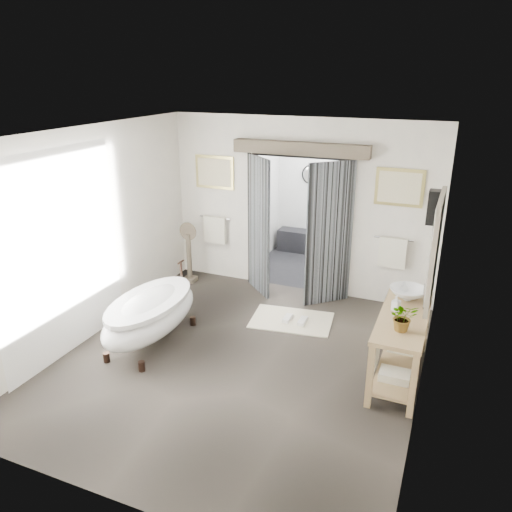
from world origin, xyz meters
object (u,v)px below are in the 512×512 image
basin (408,294)px  vanity (399,340)px  rug (292,320)px  clawfoot_tub (151,314)px

basin → vanity: bearing=-77.1°
rug → basin: size_ratio=2.61×
rug → vanity: bearing=-28.4°
rug → basin: basin is taller
vanity → rug: 1.95m
vanity → clawfoot_tub: bearing=-172.1°
clawfoot_tub → rug: size_ratio=1.55×
clawfoot_tub → rug: bearing=40.3°
vanity → rug: vanity is taller
vanity → basin: bearing=89.2°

